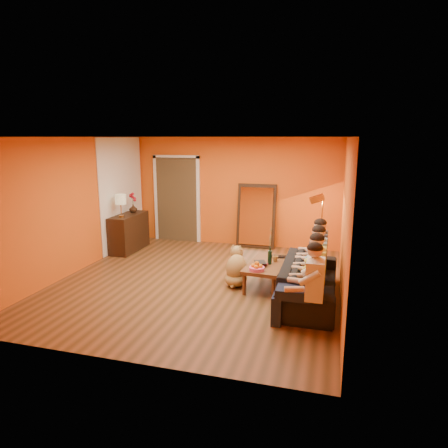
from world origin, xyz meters
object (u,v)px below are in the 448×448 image
(sofa, at_px, (309,281))
(wine_bottle, at_px, (270,255))
(sideboard, at_px, (129,232))
(person_far_right, at_px, (320,253))
(dog, at_px, (237,266))
(mirror_frame, at_px, (256,216))
(floor_lamp, at_px, (321,231))
(tumbler, at_px, (275,259))
(laptop, at_px, (280,257))
(table_lamp, at_px, (121,206))
(person_far_left, at_px, (315,286))
(person_mid_right, at_px, (318,262))
(person_mid_left, at_px, (317,273))
(coffee_table, at_px, (267,274))
(vase, at_px, (133,209))

(sofa, height_order, wine_bottle, wine_bottle)
(sideboard, relative_size, person_far_right, 0.97)
(dog, bearing_deg, sofa, -29.84)
(mirror_frame, height_order, floor_lamp, mirror_frame)
(tumbler, bearing_deg, sideboard, 160.55)
(person_far_right, xyz_separation_m, wine_bottle, (-0.84, -0.28, -0.03))
(person_far_right, xyz_separation_m, laptop, (-0.71, 0.12, -0.18))
(sofa, bearing_deg, person_far_right, -11.31)
(laptop, bearing_deg, table_lamp, 159.73)
(table_lamp, distance_m, person_far_left, 5.07)
(person_far_left, distance_m, person_far_right, 1.65)
(person_mid_right, relative_size, tumbler, 11.44)
(table_lamp, height_order, floor_lamp, floor_lamp)
(sideboard, bearing_deg, person_far_right, -14.91)
(sofa, bearing_deg, person_mid_right, -52.43)
(sofa, height_order, person_far_right, person_far_right)
(mirror_frame, xyz_separation_m, person_mid_left, (1.58, -3.34, -0.15))
(coffee_table, relative_size, vase, 6.31)
(table_lamp, relative_size, sofa, 0.24)
(laptop, xyz_separation_m, vase, (-3.66, 1.29, 0.51))
(floor_lamp, height_order, person_far_left, floor_lamp)
(floor_lamp, bearing_deg, person_mid_left, -98.45)
(coffee_table, bearing_deg, tumbler, 49.76)
(wine_bottle, distance_m, tumbler, 0.21)
(person_mid_right, xyz_separation_m, tumbler, (-0.77, 0.44, -0.14))
(wine_bottle, xyz_separation_m, vase, (-3.53, 1.69, 0.37))
(person_far_left, bearing_deg, floor_lamp, 90.60)
(wine_bottle, xyz_separation_m, laptop, (0.13, 0.40, -0.14))
(mirror_frame, relative_size, table_lamp, 2.98)
(table_lamp, bearing_deg, floor_lamp, 4.92)
(coffee_table, relative_size, person_mid_left, 1.00)
(person_far_left, height_order, person_far_right, same)
(person_mid_left, bearing_deg, floor_lamp, 90.74)
(table_lamp, distance_m, tumbler, 3.78)
(mirror_frame, relative_size, sideboard, 1.29)
(person_far_left, relative_size, laptop, 3.62)
(person_far_left, relative_size, wine_bottle, 3.94)
(coffee_table, distance_m, person_mid_right, 1.03)
(person_mid_left, xyz_separation_m, person_mid_right, (0.00, 0.55, 0.00))
(sideboard, height_order, floor_lamp, floor_lamp)
(person_mid_left, xyz_separation_m, vase, (-4.37, 2.51, 0.34))
(wine_bottle, height_order, laptop, wine_bottle)
(person_far_right, height_order, laptop, person_far_right)
(laptop, bearing_deg, person_mid_left, -68.68)
(wine_bottle, relative_size, vase, 1.60)
(mirror_frame, bearing_deg, laptop, -67.68)
(dog, bearing_deg, coffee_table, -4.45)
(table_lamp, bearing_deg, person_mid_left, -24.19)
(floor_lamp, height_order, tumbler, floor_lamp)
(vase, bearing_deg, coffee_table, -25.25)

